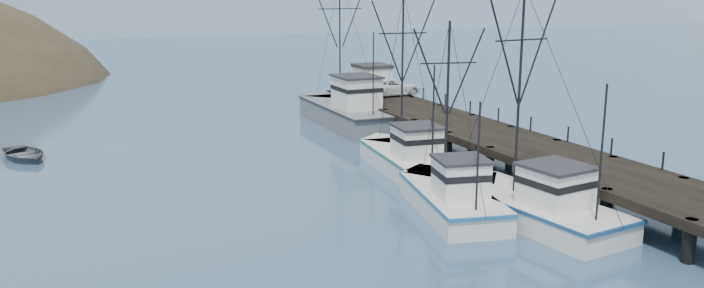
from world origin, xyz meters
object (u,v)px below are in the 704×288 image
Objects in this scene: trawler_mid at (450,197)px; trawler_near at (529,204)px; pier_shed at (372,79)px; trawler_far at (407,158)px; pier at (480,133)px; pickup_truck at (392,87)px; work_vessel at (347,111)px; motorboat at (24,159)px.

trawler_near is at bearing -42.81° from trawler_mid.
trawler_far is at bearing -108.53° from pier_shed.
trawler_far reaches higher than pier.
pier is 7.74× the size of pickup_truck.
trawler_mid is at bearing 155.41° from pickup_truck.
trawler_near is 3.81× the size of pier_shed.
trawler_far reaches higher than pickup_truck.
trawler_near is (-5.39, -12.56, -0.87)m from pier.
trawler_mid is at bearing -102.66° from trawler_far.
work_vessel is at bearing 105.95° from pier.
work_vessel is 4.85× the size of pier_shed.
motorboat is at bearing -174.66° from work_vessel.
work_vessel is 2.73× the size of pickup_truck.
trawler_far is 0.76× the size of work_vessel.
trawler_far is 26.80m from motorboat.
pier is 32.14m from motorboat.
pier_shed is (5.36, 30.56, 2.60)m from trawler_near.
trawler_near reaches higher than pier_shed.
trawler_near reaches higher than pickup_truck.
pickup_truck is 1.11× the size of motorboat.
trawler_mid is at bearing -106.75° from pier_shed.
trawler_near is at bearing -92.67° from work_vessel.
trawler_mid is 24.60m from work_vessel.
pier is at bearing 10.36° from trawler_far.
pier is at bearing -89.91° from pier_shed.
work_vessel is (1.26, 27.00, 0.41)m from trawler_near.
pickup_truck is at bearing 20.50° from work_vessel.
work_vessel reaches higher than pickup_truck.
trawler_mid is 30.55m from motorboat.
trawler_far is 3.67× the size of pier_shed.
pier reaches higher than motorboat.
motorboat is (-21.36, 21.83, -0.82)m from trawler_mid.
motorboat is (-31.04, -4.42, -2.79)m from pickup_truck.
pier is at bearing 49.38° from trawler_mid.
trawler_near is at bearing 162.70° from pickup_truck.
trawler_near is at bearing -99.95° from pier_shed.
pier is 12.91m from trawler_mid.
pier_shed is at bearing 36.43° from pickup_truck.
trawler_far is at bearing 151.96° from pickup_truck.
trawler_mid is 29.13m from pier_shed.
pier_shed is at bearing 80.05° from trawler_near.
pier_shed is (6.43, 19.18, 2.60)m from trawler_far.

